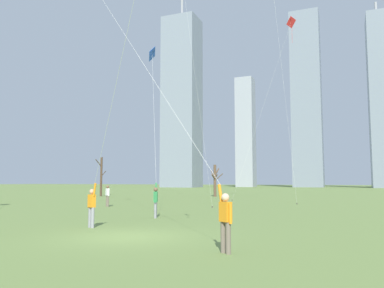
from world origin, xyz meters
The scene contains 12 objects.
ground_plane centered at (0.00, 0.00, 0.00)m, with size 400.00×400.00×0.00m, color olive.
kite_flyer_midfield_center_pink centered at (2.22, -0.20, 3.22)m, with size 12.83×10.29×15.86m.
kite_flyer_midfield_right_yellow centered at (-1.95, 0.95, 2.35)m, with size 7.37×6.50×12.38m.
kite_flyer_foreground_right_blue centered at (-3.55, 8.68, 3.57)m, with size 5.74×10.33×13.26m.
bystander_watching_nearby centered at (-10.13, 13.43, 0.90)m, with size 0.45×0.35×1.62m.
distant_kite_drifting_left_red centered at (2.00, 25.22, 15.93)m, with size 6.93×1.26×17.82m.
bare_tree_leftmost centered at (-8.77, 34.95, 2.18)m, with size 1.91×2.87×4.04m.
bare_tree_far_right_edge centered at (-22.81, 30.26, 2.71)m, with size 1.78×2.58×5.20m.
skyline_tall_tower centered at (-43.35, 102.26, 27.95)m, with size 11.16×9.35×62.66m.
skyline_squat_block centered at (-5.67, 119.07, 29.19)m, with size 9.46×7.06×58.39m.
skyline_short_annex centered at (16.00, 115.82, 26.22)m, with size 6.25×11.55×56.98m.
skyline_mid_tower_right centered at (-25.96, 117.25, 18.76)m, with size 5.93×5.86×37.52m.
Camera 1 is at (7.41, -11.97, 1.95)m, focal length 36.28 mm.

